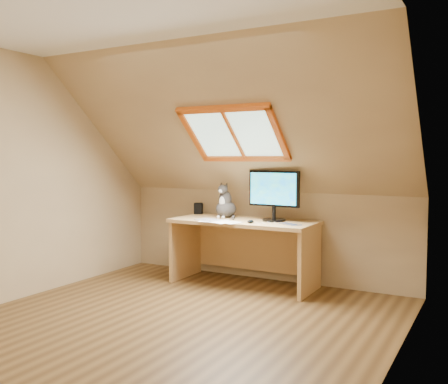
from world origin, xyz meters
The scene contains 10 objects.
ground centered at (0.00, 0.00, 0.00)m, with size 3.50×3.50×0.00m, color brown.
room_shell centered at (0.00, -0.09, 1.43)m, with size 3.52×3.52×2.41m.
desk centered at (-0.06, 1.45, 0.49)m, with size 1.56×0.68×0.71m.
monitor centered at (0.26, 1.44, 1.02)m, with size 0.58×0.24×0.53m.
cat centered at (-0.33, 1.47, 0.86)m, with size 0.24×0.28×0.41m.
desk_speaker centered at (-0.79, 1.63, 0.78)m, with size 0.09×0.09×0.13m, color black.
graphics_tablet centered at (-0.36, 1.15, 0.72)m, with size 0.26×0.19×0.01m, color #B2B2B7.
mouse centered at (0.12, 1.18, 0.73)m, with size 0.06×0.10×0.03m, color black.
papers centered at (-0.21, 1.12, 0.72)m, with size 0.35×0.30×0.01m.
cables centered at (0.42, 1.26, 0.72)m, with size 0.51×0.26×0.01m.
Camera 1 is at (2.34, -3.40, 1.39)m, focal length 40.00 mm.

